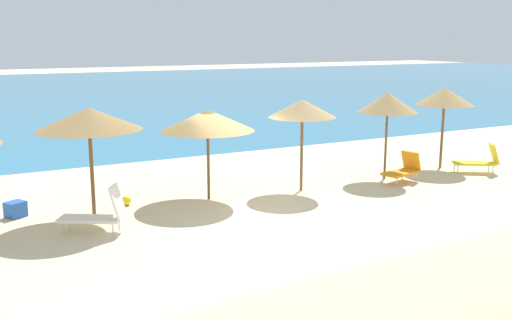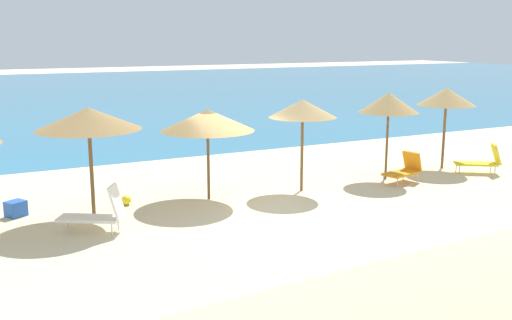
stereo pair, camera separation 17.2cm
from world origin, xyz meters
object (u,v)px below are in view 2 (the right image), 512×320
beach_umbrella_4 (303,109)px  lounge_chair_1 (404,170)px  lounge_chair_0 (482,161)px  beach_umbrella_2 (88,119)px  beach_umbrella_3 (208,120)px  beach_umbrella_6 (446,97)px  beach_umbrella_5 (389,103)px  cooler_box (16,209)px  lounge_chair_2 (98,213)px  beach_ball (126,200)px

beach_umbrella_4 → lounge_chair_1: beach_umbrella_4 is taller
lounge_chair_0 → beach_umbrella_2: bearing=119.2°
lounge_chair_0 → lounge_chair_1: 3.25m
beach_umbrella_3 → beach_umbrella_6: size_ratio=0.93×
beach_umbrella_3 → lounge_chair_0: (9.62, -1.20, -1.87)m
lounge_chair_0 → lounge_chair_1: (-3.24, 0.20, -0.01)m
lounge_chair_1 → beach_umbrella_5: bearing=7.8°
beach_umbrella_3 → beach_umbrella_4: beach_umbrella_4 is taller
cooler_box → lounge_chair_2: bearing=-54.7°
lounge_chair_2 → beach_umbrella_2: bearing=24.9°
lounge_chair_2 → lounge_chair_1: bearing=-55.4°
beach_umbrella_4 → beach_umbrella_5: size_ratio=0.98×
beach_ball → beach_umbrella_2: bearing=-140.0°
beach_umbrella_3 → beach_ball: 3.18m
beach_umbrella_6 → lounge_chair_2: 12.80m
beach_umbrella_6 → lounge_chair_1: size_ratio=2.00×
beach_umbrella_6 → beach_ball: size_ratio=10.20×
beach_umbrella_5 → beach_ball: size_ratio=10.18×
beach_umbrella_6 → lounge_chair_1: 3.56m
beach_umbrella_2 → lounge_chair_0: size_ratio=1.86×
beach_umbrella_6 → cooler_box: bearing=177.2°
beach_umbrella_4 → lounge_chair_0: 7.09m
lounge_chair_0 → cooler_box: bearing=115.1°
lounge_chair_0 → beach_umbrella_5: bearing=109.3°
beach_umbrella_2 → beach_umbrella_3: (3.36, 0.42, -0.29)m
beach_umbrella_2 → beach_umbrella_5: beach_umbrella_2 is taller
beach_umbrella_4 → cooler_box: size_ratio=6.11×
beach_umbrella_3 → cooler_box: 5.59m
beach_umbrella_5 → lounge_chair_1: bearing=-68.9°
beach_umbrella_4 → cooler_box: (-8.01, 1.14, -2.30)m
lounge_chair_1 → cooler_box: lounge_chair_1 is taller
beach_umbrella_4 → beach_umbrella_6: 6.17m
beach_umbrella_3 → lounge_chair_2: bearing=-155.9°
beach_umbrella_2 → beach_umbrella_4: 6.25m
beach_umbrella_3 → beach_umbrella_6: (9.04, 0.05, 0.24)m
beach_umbrella_2 → beach_umbrella_6: bearing=2.2°
beach_umbrella_2 → cooler_box: size_ratio=6.33×
lounge_chair_1 → lounge_chair_2: bearing=80.0°
beach_umbrella_4 → beach_umbrella_2: bearing=-179.7°
lounge_chair_0 → beach_umbrella_4: bearing=115.8°
beach_ball → beach_umbrella_3: bearing=-12.0°
beach_umbrella_4 → cooler_box: beach_umbrella_4 is taller
lounge_chair_0 → beach_umbrella_6: bearing=57.3°
beach_umbrella_6 → cooler_box: beach_umbrella_6 is taller
beach_umbrella_4 → lounge_chair_0: (6.73, -0.81, -2.07)m
beach_umbrella_3 → beach_umbrella_2: bearing=-172.9°
beach_umbrella_6 → beach_umbrella_2: bearing=-177.8°
beach_umbrella_2 → lounge_chair_1: (9.74, -0.58, -2.17)m
lounge_chair_2 → cooler_box: 2.84m
beach_umbrella_3 → cooler_box: (-5.13, 0.75, -2.09)m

